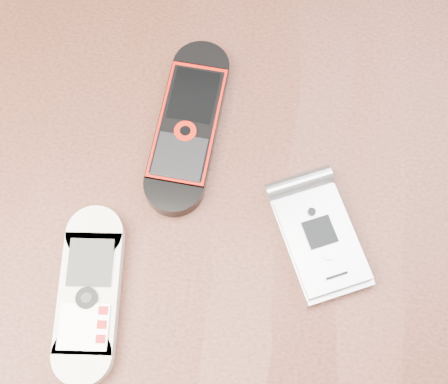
{
  "coord_description": "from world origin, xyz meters",
  "views": [
    {
      "loc": [
        0.02,
        -0.19,
        1.26
      ],
      "look_at": [
        0.01,
        0.0,
        0.76
      ],
      "focal_mm": 50.0,
      "sensor_mm": 36.0,
      "label": 1
    }
  ],
  "objects_px": {
    "nokia_black_red": "(188,125)",
    "motorola_razr": "(320,238)",
    "nokia_white": "(89,293)",
    "table": "(219,231)"
  },
  "relations": [
    {
      "from": "nokia_black_red",
      "to": "motorola_razr",
      "type": "bearing_deg",
      "value": -32.79
    },
    {
      "from": "nokia_black_red",
      "to": "motorola_razr",
      "type": "relative_size",
      "value": 1.51
    },
    {
      "from": "nokia_black_red",
      "to": "table",
      "type": "bearing_deg",
      "value": -56.65
    },
    {
      "from": "nokia_white",
      "to": "nokia_black_red",
      "type": "xyz_separation_m",
      "value": [
        0.06,
        0.16,
        0.0
      ]
    },
    {
      "from": "motorola_razr",
      "to": "nokia_black_red",
      "type": "bearing_deg",
      "value": 118.79
    },
    {
      "from": "table",
      "to": "motorola_razr",
      "type": "distance_m",
      "value": 0.15
    },
    {
      "from": "nokia_white",
      "to": "motorola_razr",
      "type": "height_order",
      "value": "motorola_razr"
    },
    {
      "from": "nokia_white",
      "to": "table",
      "type": "bearing_deg",
      "value": 41.51
    },
    {
      "from": "nokia_white",
      "to": "nokia_black_red",
      "type": "height_order",
      "value": "same"
    },
    {
      "from": "table",
      "to": "nokia_black_red",
      "type": "bearing_deg",
      "value": 118.52
    }
  ]
}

